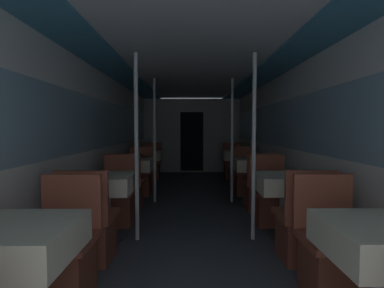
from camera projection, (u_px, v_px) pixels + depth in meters
The scene contains 30 objects.
wall_left at pixel (100, 140), 4.34m from camera, with size 0.05×9.81×2.06m.
wall_right at pixel (288, 140), 4.36m from camera, with size 0.05×9.81×2.06m.
ceiling_panel at pixel (194, 68), 4.30m from camera, with size 2.75×9.81×0.07m.
bulkhead_far at pixel (192, 136), 8.43m from camera, with size 2.69×0.09×2.06m.
dining_table_left_0 at pixel (18, 247), 1.61m from camera, with size 0.60×0.60×0.73m.
chair_left_far_0 at pixel (63, 260), 2.19m from camera, with size 0.46×0.46×0.88m.
dining_table_left_1 at pixel (106, 186), 3.31m from camera, with size 0.60×0.60×0.73m.
chair_left_near_1 at pixel (89, 233), 2.77m from camera, with size 0.46×0.46×0.88m.
chair_left_far_1 at pixel (118, 203), 3.88m from camera, with size 0.46×0.46×0.88m.
support_pole_left_1 at pixel (137, 147), 3.29m from camera, with size 0.05×0.05×2.06m.
dining_table_left_2 at pixel (134, 166), 5.01m from camera, with size 0.60×0.60×0.73m.
chair_left_near_2 at pixel (127, 193), 4.47m from camera, with size 0.46×0.46×0.88m.
chair_left_far_2 at pixel (140, 180), 5.58m from camera, with size 0.46×0.46×0.88m.
support_pole_left_2 at pixel (155, 141), 4.99m from camera, with size 0.05×0.05×2.06m.
dining_table_left_3 at pixel (148, 157), 6.70m from camera, with size 0.60×0.60×0.73m.
chair_left_near_3 at pixel (145, 175), 6.16m from camera, with size 0.46×0.46×0.88m.
chair_left_far_3 at pixel (151, 168), 7.28m from camera, with size 0.46×0.46×0.88m.
dining_table_right_0 at pixel (383, 246), 1.63m from camera, with size 0.60×0.60×0.73m.
chair_right_far_0 at pixel (333, 259), 2.20m from camera, with size 0.46×0.46×0.88m.
dining_table_right_1 at pixel (284, 186), 3.32m from camera, with size 0.60×0.60×0.73m.
chair_right_near_1 at pixel (303, 232), 2.78m from camera, with size 0.46×0.46×0.88m.
chair_right_far_1 at pixel (270, 202), 3.90m from camera, with size 0.46×0.46×0.88m.
support_pole_right_1 at pixel (254, 147), 3.30m from camera, with size 0.05×0.05×2.06m.
dining_table_right_2 at pixel (252, 166), 5.02m from camera, with size 0.60×0.60×0.73m.
chair_right_near_2 at pixel (260, 193), 4.48m from camera, with size 0.46×0.46×0.88m.
chair_right_far_2 at pixel (246, 180), 5.60m from camera, with size 0.46×0.46×0.88m.
support_pole_right_2 at pixel (232, 141), 5.00m from camera, with size 0.05×0.05×2.06m.
dining_table_right_3 at pixel (236, 157), 6.72m from camera, with size 0.60×0.60×0.73m.
chair_right_near_3 at pixel (241, 175), 6.18m from camera, with size 0.46×0.46×0.88m.
chair_right_far_3 at pixel (233, 168), 7.29m from camera, with size 0.46×0.46×0.88m.
Camera 1 is at (-0.06, -0.84, 1.24)m, focal length 28.00 mm.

